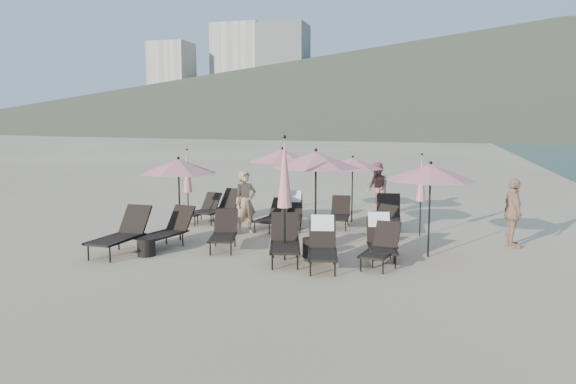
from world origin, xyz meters
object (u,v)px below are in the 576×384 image
(lounger_8, at_px, (273,216))
(side_table_0, at_px, (146,247))
(lounger_0, at_px, (122,233))
(side_table_1, at_px, (310,248))
(lounger_1, at_px, (168,229))
(umbrella_open_1, at_px, (316,160))
(lounger_3, at_px, (323,244))
(lounger_12, at_px, (285,240))
(lounger_6, at_px, (203,209))
(umbrella_closed_1, at_px, (421,179))
(umbrella_open_4, at_px, (353,163))
(beachgoer_a, at_px, (245,202))
(umbrella_closed_0, at_px, (285,174))
(umbrella_open_3, at_px, (282,156))
(lounger_10, at_px, (340,213))
(lounger_7, at_px, (220,207))
(lounger_11, at_px, (388,216))
(beachgoer_b, at_px, (377,189))
(umbrella_open_2, at_px, (431,172))
(lounger_5, at_px, (381,239))
(umbrella_closed_2, at_px, (187,172))
(beachgoer_c, at_px, (513,213))
(umbrella_open_0, at_px, (178,166))
(lounger_9, at_px, (292,211))
(lounger_4, at_px, (381,247))
(lounger_2, at_px, (224,232))

(lounger_8, distance_m, side_table_0, 4.38)
(lounger_0, relative_size, side_table_1, 4.22)
(lounger_1, height_order, umbrella_open_1, umbrella_open_1)
(lounger_3, xyz_separation_m, lounger_12, (-0.92, 0.24, -0.03))
(lounger_6, bearing_deg, umbrella_closed_1, 8.77)
(umbrella_open_4, bearing_deg, side_table_1, -92.41)
(beachgoer_a, bearing_deg, umbrella_closed_0, -99.29)
(side_table_1, bearing_deg, umbrella_open_3, 113.68)
(lounger_10, height_order, umbrella_open_1, umbrella_open_1)
(lounger_7, height_order, lounger_11, lounger_11)
(lounger_8, bearing_deg, umbrella_open_1, -36.14)
(umbrella_open_1, relative_size, umbrella_open_3, 1.05)
(umbrella_closed_0, distance_m, side_table_1, 1.86)
(lounger_12, relative_size, beachgoer_b, 1.03)
(lounger_7, xyz_separation_m, umbrella_open_2, (6.44, -3.11, 1.52))
(lounger_5, height_order, lounger_8, lounger_5)
(umbrella_closed_2, bearing_deg, beachgoer_c, -4.88)
(lounger_0, bearing_deg, umbrella_open_2, 15.46)
(umbrella_open_0, relative_size, umbrella_closed_1, 0.97)
(umbrella_closed_0, bearing_deg, beachgoer_a, 125.19)
(umbrella_open_1, xyz_separation_m, umbrella_open_2, (2.82, -0.62, -0.20))
(umbrella_closed_0, bearing_deg, lounger_5, 17.44)
(side_table_1, bearing_deg, lounger_12, -136.07)
(umbrella_open_2, relative_size, umbrella_closed_2, 0.96)
(lounger_9, bearing_deg, umbrella_open_2, -47.16)
(lounger_12, distance_m, umbrella_open_3, 5.40)
(lounger_0, xyz_separation_m, lounger_8, (2.59, 3.85, -0.10))
(lounger_3, xyz_separation_m, lounger_7, (-4.24, 4.55, -0.03))
(lounger_1, xyz_separation_m, lounger_11, (5.13, 3.34, 0.03))
(side_table_0, bearing_deg, lounger_6, 97.34)
(lounger_4, distance_m, lounger_6, 7.11)
(side_table_1, bearing_deg, lounger_2, 172.69)
(lounger_1, distance_m, umbrella_open_4, 6.29)
(umbrella_open_2, height_order, beachgoer_b, umbrella_open_2)
(lounger_12, height_order, umbrella_closed_0, umbrella_closed_0)
(umbrella_open_3, distance_m, umbrella_closed_0, 5.12)
(lounger_9, xyz_separation_m, side_table_0, (-2.36, -4.33, -0.29))
(umbrella_closed_1, xyz_separation_m, beachgoer_c, (2.27, -0.79, -0.72))
(umbrella_open_0, xyz_separation_m, umbrella_open_1, (3.56, 0.46, 0.21))
(lounger_7, bearing_deg, side_table_0, -72.74)
(side_table_1, bearing_deg, side_table_0, -166.26)
(beachgoer_c, bearing_deg, umbrella_open_4, 48.72)
(lounger_7, height_order, beachgoer_c, beachgoer_c)
(lounger_5, height_order, lounger_10, lounger_5)
(lounger_2, xyz_separation_m, lounger_9, (0.90, 3.13, 0.08))
(lounger_10, height_order, beachgoer_a, beachgoer_a)
(lounger_3, xyz_separation_m, beachgoer_b, (0.38, 6.97, 0.40))
(lounger_6, relative_size, beachgoer_c, 0.92)
(lounger_2, xyz_separation_m, umbrella_open_4, (2.46, 4.53, 1.42))
(lounger_2, distance_m, umbrella_closed_1, 5.53)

